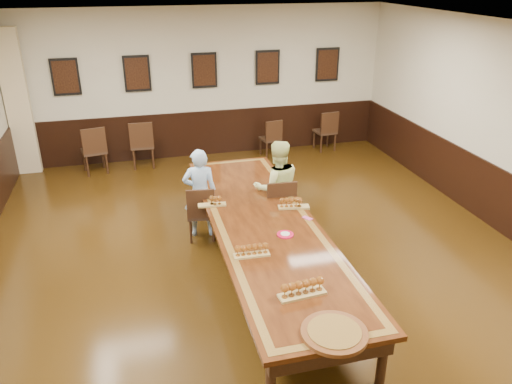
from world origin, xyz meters
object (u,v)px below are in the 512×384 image
object	(u,v)px
person_man	(200,193)
spare_chair_b	(142,143)
carved_platter	(334,333)
chair_woman	(278,206)
spare_chair_d	(325,130)
spare_chair_c	(270,137)
chair_man	(201,211)
conference_table	(265,233)
person_woman	(277,188)
spare_chair_a	(94,149)

from	to	relation	value
person_man	spare_chair_b	bearing A→B (deg)	-70.06
carved_platter	chair_woman	bearing A→B (deg)	82.32
spare_chair_d	person_man	xyz separation A→B (m)	(-3.40, -3.34, 0.25)
carved_platter	spare_chair_c	bearing A→B (deg)	79.04
chair_man	person_man	distance (m)	0.28
conference_table	spare_chair_d	bearing A→B (deg)	59.64
person_woman	conference_table	size ratio (longest dim) A/B	0.31
chair_woman	spare_chair_d	xyz separation A→B (m)	(2.22, 3.64, -0.02)
spare_chair_b	person_man	distance (m)	3.38
chair_woman	spare_chair_c	xyz separation A→B (m)	(0.88, 3.55, -0.06)
chair_woman	conference_table	xyz separation A→B (m)	(-0.48, -0.97, 0.12)
chair_woman	person_woman	distance (m)	0.30
spare_chair_d	person_woman	bearing A→B (deg)	51.12
spare_chair_b	spare_chair_c	distance (m)	2.80
spare_chair_c	person_man	distance (m)	3.85
spare_chair_d	spare_chair_b	bearing A→B (deg)	-6.06
spare_chair_b	person_woman	bearing A→B (deg)	120.38
chair_woman	spare_chair_c	bearing A→B (deg)	-101.16
chair_woman	spare_chair_a	size ratio (longest dim) A/B	0.98
spare_chair_d	conference_table	distance (m)	5.35
chair_man	conference_table	xyz separation A→B (m)	(0.71, -1.18, 0.16)
person_man	chair_woman	bearing A→B (deg)	172.69
chair_woman	spare_chair_b	distance (m)	4.07
person_woman	spare_chair_b	bearing A→B (deg)	-58.29
person_man	person_woman	world-z (taller)	person_woman
spare_chair_b	spare_chair_d	xyz separation A→B (m)	(4.14, 0.05, -0.04)
chair_man	spare_chair_b	world-z (taller)	spare_chair_b
spare_chair_d	person_man	distance (m)	4.77
spare_chair_c	carved_platter	size ratio (longest dim) A/B	1.14
spare_chair_c	spare_chair_d	xyz separation A→B (m)	(1.34, 0.09, 0.04)
chair_man	spare_chair_a	bearing A→B (deg)	-55.21
carved_platter	spare_chair_d	bearing A→B (deg)	68.95
chair_woman	person_man	size ratio (longest dim) A/B	0.68
spare_chair_c	conference_table	size ratio (longest dim) A/B	0.17
chair_man	person_woman	distance (m)	1.24
chair_woman	chair_man	bearing A→B (deg)	-7.16
spare_chair_a	spare_chair_c	size ratio (longest dim) A/B	1.17
person_woman	carved_platter	distance (m)	3.42
person_woman	conference_table	world-z (taller)	person_woman
conference_table	person_woman	bearing A→B (deg)	65.70
person_man	carved_platter	size ratio (longest dim) A/B	1.92
chair_man	carved_platter	size ratio (longest dim) A/B	1.21
carved_platter	spare_chair_a	bearing A→B (deg)	109.98
spare_chair_b	person_woman	xyz separation A→B (m)	(1.93, -3.48, 0.26)
spare_chair_c	spare_chair_d	distance (m)	1.35
chair_man	person_woman	xyz separation A→B (m)	(1.19, -0.10, 0.32)
spare_chair_d	carved_platter	xyz separation A→B (m)	(-2.67, -6.93, 0.31)
spare_chair_a	person_man	xyz separation A→B (m)	(1.73, -3.18, 0.22)
chair_woman	conference_table	world-z (taller)	chair_woman
person_woman	carved_platter	world-z (taller)	person_woman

